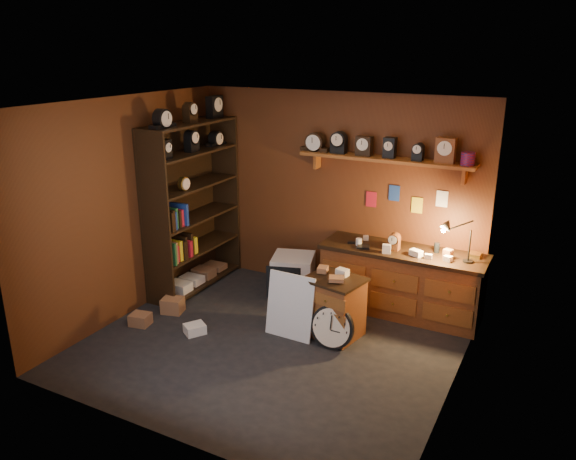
{
  "coord_description": "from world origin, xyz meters",
  "views": [
    {
      "loc": [
        2.8,
        -4.93,
        3.26
      ],
      "look_at": [
        0.03,
        0.35,
        1.28
      ],
      "focal_mm": 35.0,
      "sensor_mm": 36.0,
      "label": 1
    }
  ],
  "objects_px": {
    "low_cabinet": "(334,304)",
    "big_round_clock": "(332,327)",
    "workbench": "(401,278)",
    "shelving_unit": "(191,200)"
  },
  "relations": [
    {
      "from": "shelving_unit",
      "to": "workbench",
      "type": "height_order",
      "value": "shelving_unit"
    },
    {
      "from": "shelving_unit",
      "to": "big_round_clock",
      "type": "bearing_deg",
      "value": -16.2
    },
    {
      "from": "workbench",
      "to": "big_round_clock",
      "type": "bearing_deg",
      "value": -109.36
    },
    {
      "from": "low_cabinet",
      "to": "big_round_clock",
      "type": "height_order",
      "value": "low_cabinet"
    },
    {
      "from": "workbench",
      "to": "shelving_unit",
      "type": "bearing_deg",
      "value": -170.13
    },
    {
      "from": "big_round_clock",
      "to": "low_cabinet",
      "type": "bearing_deg",
      "value": 109.76
    },
    {
      "from": "shelving_unit",
      "to": "low_cabinet",
      "type": "height_order",
      "value": "shelving_unit"
    },
    {
      "from": "low_cabinet",
      "to": "big_round_clock",
      "type": "distance_m",
      "value": 0.32
    },
    {
      "from": "big_round_clock",
      "to": "workbench",
      "type": "bearing_deg",
      "value": 70.64
    },
    {
      "from": "workbench",
      "to": "big_round_clock",
      "type": "distance_m",
      "value": 1.29
    }
  ]
}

